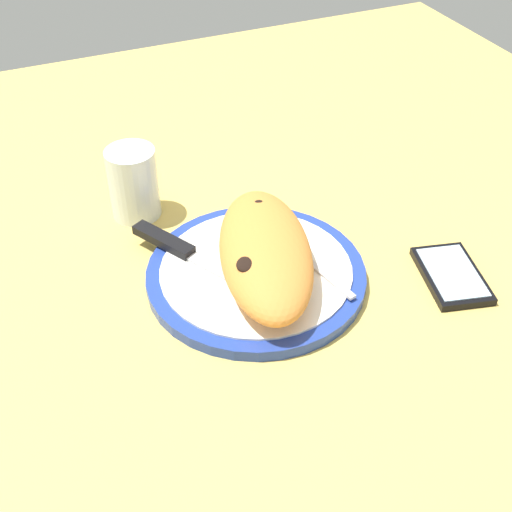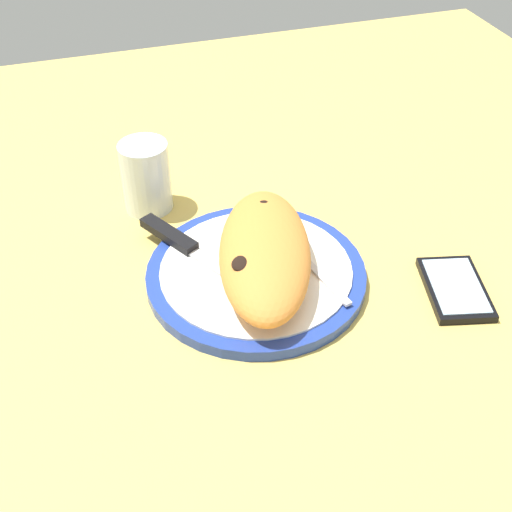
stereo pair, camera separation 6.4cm
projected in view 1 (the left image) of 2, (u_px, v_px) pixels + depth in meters
The scene contains 7 objects.
ground_plane at pixel (256, 288), 85.56cm from camera, with size 150.00×150.00×3.00cm, color #DBB756.
plate at pixel (256, 274), 84.03cm from camera, with size 27.24×27.24×1.83cm.
calzone at pixel (265, 252), 80.98cm from camera, with size 26.64×17.64×6.13cm.
fork at pixel (298, 253), 85.44cm from camera, with size 17.13×5.21×0.40cm.
knife at pixel (184, 251), 85.23cm from camera, with size 21.91×13.30×1.20cm.
smartphone at pixel (452, 275), 84.39cm from camera, with size 12.52×9.40×1.16cm.
water_glass at pixel (134, 187), 92.63cm from camera, with size 6.75×6.75×10.07cm.
Camera 1 is at (-57.87, 25.12, 56.45)cm, focal length 47.55 mm.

